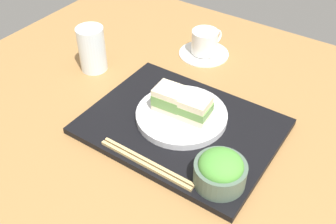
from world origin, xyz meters
The scene contains 9 objects.
ground_plane centered at (0.00, 0.00, -1.50)cm, with size 140.00×100.00×3.00cm, color olive.
serving_tray centered at (-3.03, -6.40, 0.77)cm, with size 42.03×31.93×1.55cm, color black.
sandwich_plate centered at (-4.06, -4.69, 2.36)cm, with size 20.82×20.82×1.62cm, color silver.
sandwich_near centered at (-7.14, -4.88, 5.98)cm, with size 7.10×6.07×5.62cm.
sandwich_far centered at (-0.97, -4.51, 5.80)cm, with size 7.36×6.02×5.27cm.
salad_bowl centered at (11.92, -16.29, 4.82)cm, with size 10.15×10.15×6.96cm.
chopsticks_pair centered at (-2.38, -20.57, 1.90)cm, with size 22.35×2.01×0.70cm.
coffee_cup centered at (-14.60, 24.06, 3.12)cm, with size 14.24×14.24×7.40cm.
drinking_glass centered at (-35.83, 0.92, 6.12)cm, with size 7.19×7.19×12.24cm, color silver.
Camera 1 is at (31.22, -62.48, 61.14)cm, focal length 42.15 mm.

